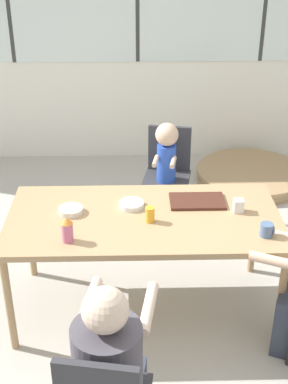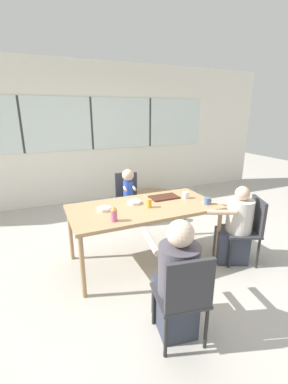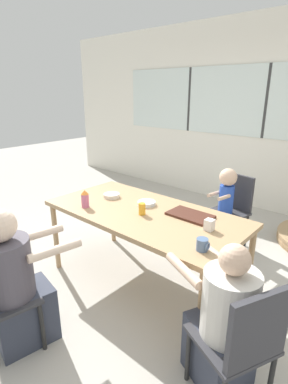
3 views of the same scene
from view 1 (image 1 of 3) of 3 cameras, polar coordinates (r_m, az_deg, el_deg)
ground_plane at (r=3.94m, az=0.00°, el=-11.97°), size 16.00×16.00×0.00m
wall_back_with_windows at (r=5.80m, az=-0.69°, el=16.91°), size 8.40×0.08×2.80m
dining_table at (r=3.54m, az=0.00°, el=-3.39°), size 1.80×0.89×0.75m
chair_for_toddler at (r=4.78m, az=2.57°, el=2.78°), size 0.47×0.47×0.84m
person_man_blue_shirt at (r=2.80m, az=-3.63°, el=-19.45°), size 0.43×0.66×1.06m
person_toddler at (r=4.64m, az=2.34°, el=2.03°), size 0.23×0.34×0.95m
food_tray_dark at (r=3.68m, az=5.70°, el=-0.97°), size 0.38×0.23×0.02m
coffee_mug at (r=3.37m, az=12.98°, el=-3.95°), size 0.09×0.08×0.09m
sippy_cup at (r=3.25m, az=-8.19°, el=-3.96°), size 0.07×0.07×0.16m
juice_glass at (r=3.43m, az=0.64°, el=-2.42°), size 0.06×0.06×0.10m
milk_carton_small at (r=3.60m, az=10.04°, el=-1.45°), size 0.07×0.07×0.09m
bowl_white_shallow at (r=3.57m, az=-7.82°, el=-1.95°), size 0.16×0.16×0.04m
bowl_cereal at (r=3.61m, az=-1.35°, el=-1.33°), size 0.17×0.17×0.04m
folded_table_stack at (r=5.72m, az=11.36°, el=1.81°), size 1.14×1.14×0.12m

